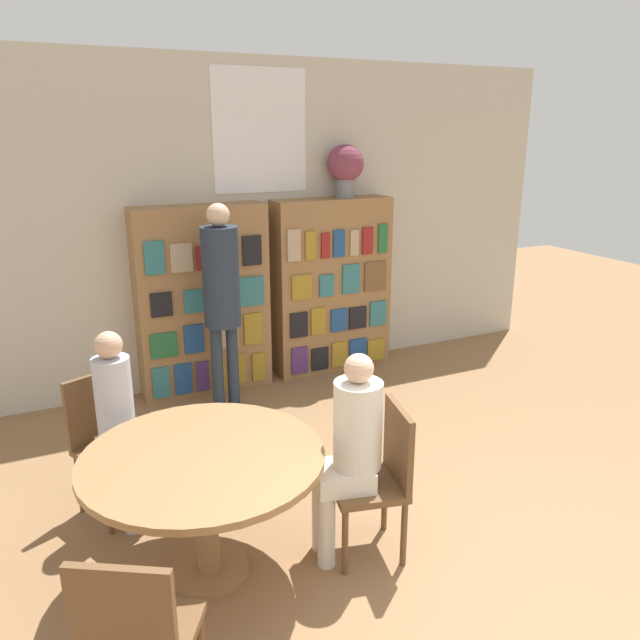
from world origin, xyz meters
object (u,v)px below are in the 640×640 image
bookshelf_right (332,286)px  bookshelf_left (203,301)px  reading_table (204,473)px  chair_left_side (107,437)px  flower_vase (345,166)px  chair_far_side (380,473)px  seated_reader_right (350,445)px  seated_reader_left (121,420)px  librarian_standing (221,287)px  chair_near_camera (137,636)px

bookshelf_right → bookshelf_left: bearing=180.0°
reading_table → chair_left_side: bearing=113.1°
flower_vase → chair_far_side: (-1.21, -2.75, -1.52)m
flower_vase → bookshelf_left: bearing=-179.8°
bookshelf_right → flower_vase: size_ratio=3.46×
bookshelf_right → reading_table: bookshelf_right is taller
reading_table → seated_reader_right: 0.80m
bookshelf_right → seated_reader_right: 2.98m
bookshelf_right → seated_reader_left: bearing=-142.3°
librarian_standing → bookshelf_left: bearing=93.7°
bookshelf_left → seated_reader_left: (-1.02, -1.80, -0.18)m
seated_reader_right → chair_near_camera: bearing=130.2°
chair_near_camera → chair_far_side: size_ratio=1.00×
bookshelf_left → librarian_standing: bearing=-86.3°
chair_near_camera → seated_reader_right: (1.28, 0.66, 0.20)m
bookshelf_left → chair_far_side: 2.78m
chair_left_side → reading_table: bearing=90.0°
reading_table → chair_left_side: (-0.38, 0.90, -0.13)m
chair_left_side → librarian_standing: librarian_standing is taller
bookshelf_left → reading_table: bookshelf_left is taller
bookshelf_left → bookshelf_right: same height
bookshelf_left → seated_reader_left: 2.08m
chair_far_side → bookshelf_right: bearing=-8.3°
librarian_standing → seated_reader_right: bearing=-88.9°
librarian_standing → chair_far_side: bearing=-84.5°
flower_vase → seated_reader_right: (-1.38, -2.71, -1.33)m
chair_left_side → seated_reader_left: (0.07, -0.17, 0.18)m
bookshelf_right → reading_table: size_ratio=1.35×
bookshelf_left → librarian_standing: size_ratio=0.96×
chair_far_side → seated_reader_right: size_ratio=0.73×
bookshelf_left → seated_reader_right: bearing=-88.4°
flower_vase → reading_table: (-2.16, -2.53, -1.40)m
flower_vase → chair_left_side: size_ratio=0.56×
seated_reader_right → bookshelf_right: bearing=-11.8°
bookshelf_right → chair_left_side: size_ratio=1.93×
flower_vase → chair_near_camera: size_ratio=0.56×
flower_vase → chair_near_camera: (-2.67, -3.38, -1.52)m
chair_near_camera → seated_reader_right: bearing=58.2°
reading_table → chair_far_side: (0.96, -0.22, -0.13)m
flower_vase → chair_near_camera: flower_vase is taller
reading_table → seated_reader_right: size_ratio=1.04×
chair_far_side → librarian_standing: size_ratio=0.50×
reading_table → librarian_standing: (0.74, 2.03, 0.48)m
reading_table → chair_left_side: chair_left_side is taller
reading_table → librarian_standing: librarian_standing is taller
bookshelf_left → flower_vase: (1.46, 0.00, 1.17)m
bookshelf_left → chair_near_camera: 3.60m
bookshelf_right → chair_far_side: bookshelf_right is taller
bookshelf_left → chair_left_side: size_ratio=1.93×
seated_reader_left → librarian_standing: (1.05, 1.30, 0.43)m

